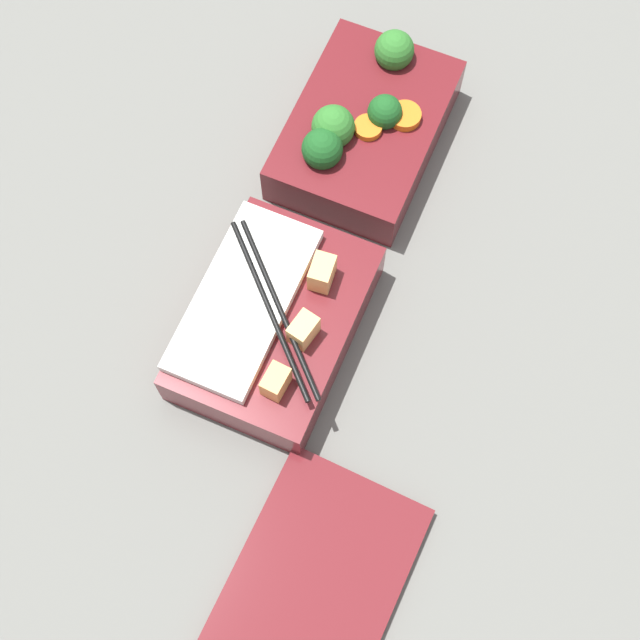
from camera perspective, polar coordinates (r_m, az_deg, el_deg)
name	(u,v)px	position (r m, az deg, el deg)	size (l,w,h in m)	color
ground_plane	(325,242)	(0.91, 0.32, 5.00)	(3.00, 3.00, 0.00)	slate
bento_tray_vegetable	(364,127)	(0.95, 2.82, 12.23)	(0.21, 0.14, 0.09)	maroon
bento_tray_rice	(272,321)	(0.85, -3.07, -0.07)	(0.21, 0.14, 0.08)	maroon
bento_lid	(316,583)	(0.81, -0.29, -16.46)	(0.20, 0.14, 0.01)	maroon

